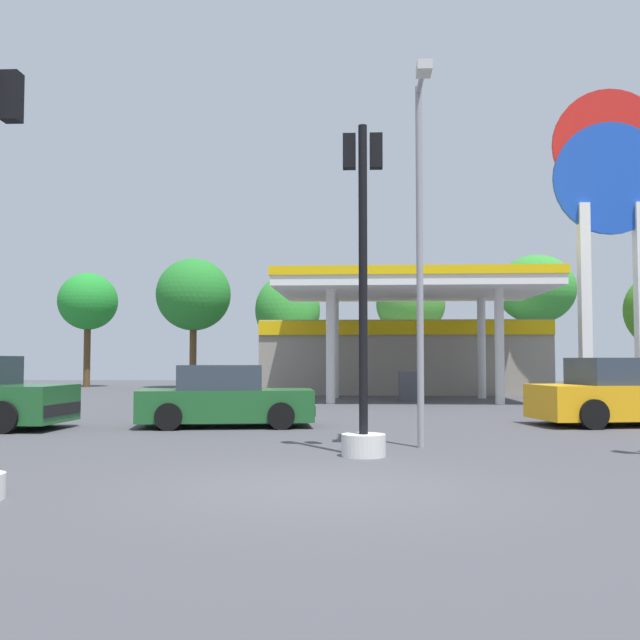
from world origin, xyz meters
name	(u,v)px	position (x,y,z in m)	size (l,w,h in m)	color
ground_plane	(319,488)	(0.00, 0.00, 0.00)	(90.00, 90.00, 0.00)	#47474C
gas_station	(402,349)	(2.31, 24.89, 1.99)	(12.48, 14.08, 4.62)	gray
station_pole_sign	(611,200)	(10.29, 20.55, 7.82)	(4.46, 0.56, 12.24)	white
car_2	(225,399)	(-2.62, 7.93, 0.64)	(4.14, 2.26, 1.41)	black
car_3	(627,395)	(6.71, 8.85, 0.71)	(4.67, 2.65, 1.58)	black
traffic_signal_1	(363,337)	(0.54, 2.97, 1.90)	(0.70, 0.71, 5.34)	silver
tree_0	(88,302)	(-14.77, 31.44, 4.72)	(3.27, 3.27, 6.35)	brown
tree_1	(194,295)	(-8.56, 30.32, 5.00)	(3.99, 3.99, 6.97)	brown
tree_2	(288,311)	(-3.47, 30.31, 4.13)	(3.46, 3.46, 6.05)	brown
tree_3	(411,305)	(3.01, 29.68, 4.36)	(3.57, 3.57, 5.98)	brown
tree_4	(536,290)	(9.70, 30.72, 5.22)	(4.12, 4.12, 7.06)	brown
corner_streetlamp	(420,224)	(1.54, 3.96, 3.90)	(0.24, 1.48, 6.43)	gray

